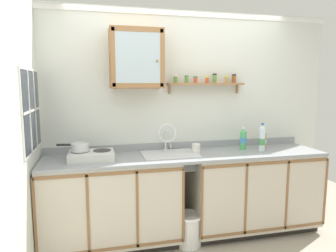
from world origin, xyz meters
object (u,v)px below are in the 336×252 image
at_px(mug, 196,148).
at_px(wall_cabinet, 136,59).
at_px(bottle_soda_green_0, 243,139).
at_px(sink, 170,157).
at_px(bottle_water_clear_1, 262,139).
at_px(trash_bin, 189,229).
at_px(hot_plate_stove, 91,155).
at_px(saucepan, 80,147).
at_px(bottle_juice_amber_2, 263,140).

bearing_deg(mug, wall_cabinet, 168.32).
distance_m(bottle_soda_green_0, wall_cabinet, 1.51).
xyz_separation_m(sink, bottle_water_clear_1, (1.06, -0.08, 0.17)).
xyz_separation_m(bottle_soda_green_0, trash_bin, (-0.73, -0.26, -0.88)).
xyz_separation_m(hot_plate_stove, trash_bin, (0.97, -0.20, -0.80)).
height_order(bottle_water_clear_1, wall_cabinet, wall_cabinet).
height_order(bottle_water_clear_1, trash_bin, bottle_water_clear_1).
xyz_separation_m(bottle_water_clear_1, wall_cabinet, (-1.39, 0.21, 0.87)).
relative_size(bottle_water_clear_1, mug, 2.41).
distance_m(saucepan, mug, 1.23).
bearing_deg(saucepan, sink, -0.12).
distance_m(saucepan, bottle_juice_amber_2, 2.09).
bearing_deg(wall_cabinet, bottle_juice_amber_2, -2.29).
relative_size(sink, wall_cabinet, 0.95).
relative_size(sink, bottle_soda_green_0, 2.24).
distance_m(bottle_soda_green_0, bottle_juice_amber_2, 0.28).
bearing_deg(sink, bottle_juice_amber_2, 3.32).
height_order(bottle_juice_amber_2, mug, bottle_juice_amber_2).
xyz_separation_m(sink, hot_plate_stove, (-0.82, -0.02, 0.07)).
bearing_deg(trash_bin, bottle_water_clear_1, 8.86).
bearing_deg(mug, bottle_juice_amber_2, 4.70).
xyz_separation_m(bottle_soda_green_0, mug, (-0.59, -0.05, -0.07)).
relative_size(bottle_juice_amber_2, trash_bin, 0.67).
bearing_deg(saucepan, bottle_juice_amber_2, 1.79).
xyz_separation_m(bottle_juice_amber_2, trash_bin, (-1.01, -0.29, -0.86)).
height_order(sink, trash_bin, sink).
height_order(bottle_juice_amber_2, trash_bin, bottle_juice_amber_2).
bearing_deg(bottle_water_clear_1, saucepan, 177.65).
distance_m(bottle_water_clear_1, trash_bin, 1.29).
distance_m(saucepan, bottle_water_clear_1, 1.99).
bearing_deg(trash_bin, wall_cabinet, 144.27).
relative_size(hot_plate_stove, saucepan, 1.40).
bearing_deg(wall_cabinet, trash_bin, -35.73).
xyz_separation_m(sink, bottle_soda_green_0, (0.89, 0.04, 0.15)).
relative_size(sink, bottle_water_clear_1, 1.85).
bearing_deg(bottle_water_clear_1, sink, 175.69).
xyz_separation_m(bottle_soda_green_0, wall_cabinet, (-1.21, 0.08, 0.89)).
xyz_separation_m(wall_cabinet, trash_bin, (0.48, -0.35, -1.78)).
distance_m(sink, mug, 0.31).
height_order(sink, hot_plate_stove, sink).
relative_size(saucepan, bottle_water_clear_1, 1.01).
xyz_separation_m(mug, trash_bin, (-0.15, -0.22, -0.81)).
distance_m(hot_plate_stove, wall_cabinet, 1.10).
bearing_deg(hot_plate_stove, sink, 1.60).
distance_m(bottle_juice_amber_2, wall_cabinet, 1.75).
relative_size(sink, hot_plate_stove, 1.31).
height_order(bottle_soda_green_0, mug, bottle_soda_green_0).
bearing_deg(bottle_soda_green_0, trash_bin, -160.25).
relative_size(bottle_juice_amber_2, mug, 1.71).
height_order(bottle_juice_amber_2, wall_cabinet, wall_cabinet).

